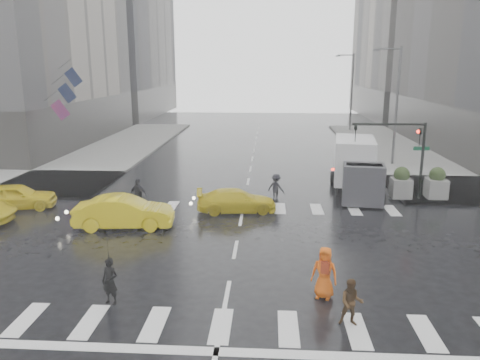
# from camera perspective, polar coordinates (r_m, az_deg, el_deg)

# --- Properties ---
(ground) EXTENTS (120.00, 120.00, 0.00)m
(ground) POSITION_cam_1_polar(r_m,az_deg,el_deg) (19.97, -0.57, -8.47)
(ground) COLOR black
(ground) RESTS_ON ground
(sidewalk_nw) EXTENTS (35.00, 35.00, 0.15)m
(sidewalk_nw) POSITION_cam_1_polar(r_m,az_deg,el_deg) (42.21, -26.13, 2.11)
(sidewalk_nw) COLOR gray
(sidewalk_nw) RESTS_ON ground
(building_ne_far) EXTENTS (26.05, 26.05, 36.00)m
(building_ne_far) POSITION_cam_1_polar(r_m,az_deg,el_deg) (79.90, 25.20, 18.75)
(building_ne_far) COLOR #A69E91
(building_ne_far) RESTS_ON ground
(road_markings) EXTENTS (18.00, 48.00, 0.01)m
(road_markings) POSITION_cam_1_polar(r_m,az_deg,el_deg) (19.97, -0.57, -8.45)
(road_markings) COLOR silver
(road_markings) RESTS_ON ground
(traffic_signal_pole) EXTENTS (4.45, 0.42, 4.50)m
(traffic_signal_pole) POSITION_cam_1_polar(r_m,az_deg,el_deg) (27.88, 19.51, 4.00)
(traffic_signal_pole) COLOR black
(traffic_signal_pole) RESTS_ON ground
(street_lamp_near) EXTENTS (2.15, 0.22, 9.00)m
(street_lamp_near) POSITION_cam_1_polar(r_m,az_deg,el_deg) (37.76, 18.39, 9.08)
(street_lamp_near) COLOR #59595B
(street_lamp_near) RESTS_ON ground
(street_lamp_far) EXTENTS (2.15, 0.22, 9.00)m
(street_lamp_far) POSITION_cam_1_polar(r_m,az_deg,el_deg) (57.30, 13.35, 10.75)
(street_lamp_far) COLOR #59595B
(street_lamp_far) RESTS_ON ground
(planter_west) EXTENTS (1.10, 1.10, 1.80)m
(planter_west) POSITION_cam_1_polar(r_m,az_deg,el_deg) (28.02, 15.10, -0.31)
(planter_west) COLOR gray
(planter_west) RESTS_ON ground
(planter_mid) EXTENTS (1.10, 1.10, 1.80)m
(planter_mid) POSITION_cam_1_polar(r_m,az_deg,el_deg) (28.49, 19.04, -0.36)
(planter_mid) COLOR gray
(planter_mid) RESTS_ON ground
(planter_east) EXTENTS (1.10, 1.10, 1.80)m
(planter_east) POSITION_cam_1_polar(r_m,az_deg,el_deg) (29.09, 22.84, -0.41)
(planter_east) COLOR gray
(planter_east) RESTS_ON ground
(flag_cluster) EXTENTS (2.87, 3.06, 4.69)m
(flag_cluster) POSITION_cam_1_polar(r_m,az_deg,el_deg) (40.48, -20.73, 10.15)
(flag_cluster) COLOR #59595B
(flag_cluster) RESTS_ON ground
(pedestrian_black) EXTENTS (1.20, 1.21, 2.43)m
(pedestrian_black) POSITION_cam_1_polar(r_m,az_deg,el_deg) (15.67, -15.77, -8.94)
(pedestrian_black) COLOR black
(pedestrian_black) RESTS_ON ground
(pedestrian_brown) EXTENTS (0.75, 0.61, 1.46)m
(pedestrian_brown) POSITION_cam_1_polar(r_m,az_deg,el_deg) (14.68, 13.43, -14.33)
(pedestrian_brown) COLOR #3F2A16
(pedestrian_brown) RESTS_ON ground
(pedestrian_orange) EXTENTS (1.00, 0.81, 1.78)m
(pedestrian_orange) POSITION_cam_1_polar(r_m,az_deg,el_deg) (16.01, 10.26, -11.04)
(pedestrian_orange) COLOR #E95A10
(pedestrian_orange) RESTS_ON ground
(pedestrian_far_a) EXTENTS (1.21, 0.96, 1.80)m
(pedestrian_far_a) POSITION_cam_1_polar(r_m,az_deg,el_deg) (25.31, -12.25, -1.82)
(pedestrian_far_a) COLOR black
(pedestrian_far_a) RESTS_ON ground
(pedestrian_far_b) EXTENTS (1.18, 0.99, 1.60)m
(pedestrian_far_b) POSITION_cam_1_polar(r_m,az_deg,el_deg) (26.71, 4.41, -0.95)
(pedestrian_far_b) COLOR black
(pedestrian_far_b) RESTS_ON ground
(taxi_front) EXTENTS (4.39, 2.63, 1.40)m
(taxi_front) POSITION_cam_1_polar(r_m,az_deg,el_deg) (27.97, -25.63, -1.83)
(taxi_front) COLOR #D8BF0B
(taxi_front) RESTS_ON ground
(taxi_mid) EXTENTS (4.79, 2.08, 1.53)m
(taxi_mid) POSITION_cam_1_polar(r_m,az_deg,el_deg) (23.01, -13.95, -3.83)
(taxi_mid) COLOR #D8BF0B
(taxi_mid) RESTS_ON ground
(taxi_rear) EXTENTS (3.90, 2.19, 1.22)m
(taxi_rear) POSITION_cam_1_polar(r_m,az_deg,el_deg) (24.80, -0.43, -2.52)
(taxi_rear) COLOR #D8BF0B
(taxi_rear) RESTS_ON ground
(box_truck) EXTENTS (2.31, 6.15, 3.27)m
(box_truck) POSITION_cam_1_polar(r_m,az_deg,el_deg) (28.74, 14.00, 1.66)
(box_truck) COLOR silver
(box_truck) RESTS_ON ground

